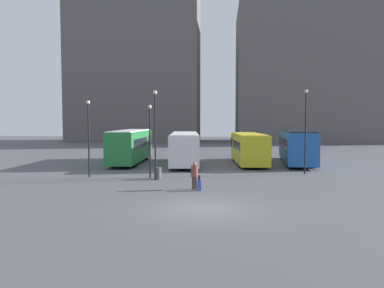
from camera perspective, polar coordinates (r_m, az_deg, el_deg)
ground_plane at (r=18.17m, az=1.92°, el=-9.80°), size 160.00×160.00×0.00m
building_block_left at (r=78.42m, az=-8.69°, el=13.73°), size 25.80×11.39×36.13m
building_block_right at (r=77.62m, az=17.66°, el=9.77°), size 28.63×15.66×25.58m
bus_0 at (r=37.35m, az=-9.30°, el=-0.19°), size 2.68×10.39×3.26m
bus_1 at (r=35.67m, az=-1.15°, el=-0.52°), size 3.52×10.84×3.03m
bus_2 at (r=36.49m, az=8.61°, el=-0.54°), size 3.19×9.57×2.96m
bus_3 at (r=38.08m, az=15.63°, el=-0.21°), size 3.52×11.32×3.25m
traveler at (r=22.88m, az=0.38°, el=-4.43°), size 0.49×0.49×1.70m
suitcase at (r=22.55m, az=1.07°, el=-6.29°), size 0.27×0.33×0.95m
lamp_post_0 at (r=26.30m, az=-5.62°, el=2.39°), size 0.28×0.28×6.30m
lamp_post_1 at (r=28.60m, az=-15.48°, el=1.73°), size 0.28×0.28×5.68m
lamp_post_2 at (r=30.51m, az=16.93°, el=2.72°), size 0.28×0.28×6.61m
lamp_post_3 at (r=27.25m, az=-6.42°, el=1.37°), size 0.28×0.28×5.33m
trash_bin at (r=27.04m, az=-5.24°, el=-4.46°), size 0.52×0.52×0.85m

